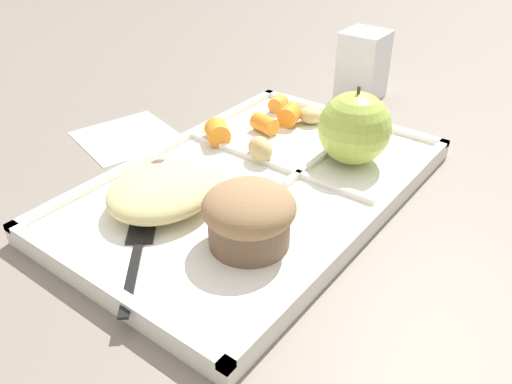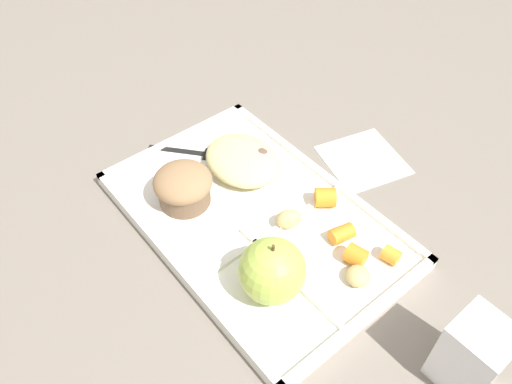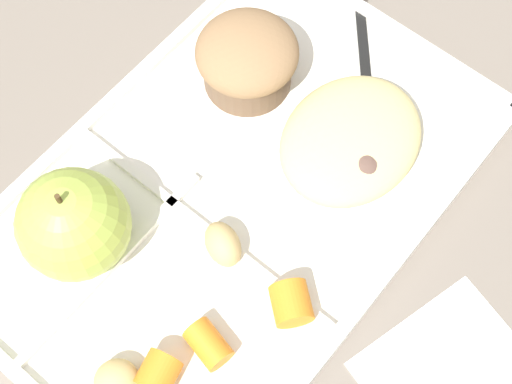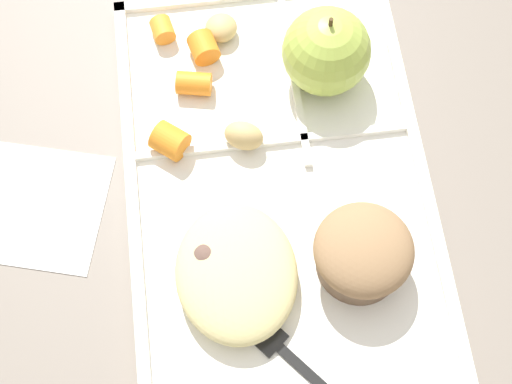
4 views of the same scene
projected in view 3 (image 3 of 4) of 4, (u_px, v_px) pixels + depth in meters
The scene contains 14 objects.
ground at pixel (235, 200), 0.56m from camera, with size 6.00×6.00×0.00m, color slate.
lunch_tray at pixel (234, 196), 0.55m from camera, with size 0.40×0.26×0.02m.
green_apple at pixel (74, 224), 0.50m from camera, with size 0.08×0.08×0.09m.
bran_muffin at pixel (247, 59), 0.56m from camera, with size 0.08×0.08×0.06m.
carrot_slice_tilted at pixel (208, 344), 0.49m from camera, with size 0.02×0.02×0.03m, color orange.
carrot_slice_edge at pixel (158, 373), 0.48m from camera, with size 0.02×0.02×0.02m, color orange.
carrot_slice_diagonal at pixel (291, 303), 0.50m from camera, with size 0.03×0.03×0.03m, color orange.
potato_chunk_wedge at pixel (117, 381), 0.48m from camera, with size 0.03×0.03×0.02m, color tan.
potato_chunk_corner at pixel (223, 244), 0.52m from camera, with size 0.03×0.02×0.03m, color tan.
egg_noodle_pile at pixel (351, 140), 0.55m from camera, with size 0.12×0.10×0.03m, color #D6C684.
meatball_side at pixel (363, 170), 0.54m from camera, with size 0.03×0.03×0.03m, color brown.
meatball_front at pixel (368, 139), 0.55m from camera, with size 0.03×0.03×0.03m, color #755B4C.
plastic_fork at pixel (366, 77), 0.59m from camera, with size 0.12×0.10×0.00m.
paper_napkin at pixel (458, 384), 0.50m from camera, with size 0.11×0.11×0.00m, color white.
Camera 3 is at (-0.16, -0.16, 0.51)m, focal length 51.79 mm.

